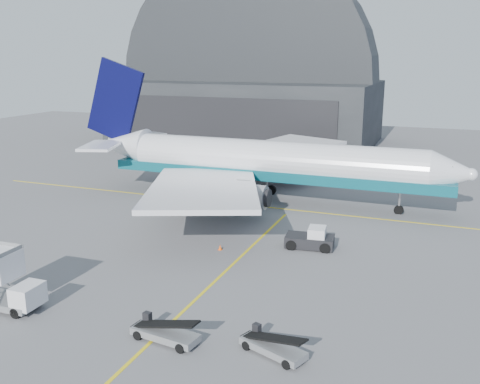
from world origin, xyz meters
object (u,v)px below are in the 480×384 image
at_px(belt_loader_a, 165,332).
at_px(belt_loader_b, 272,346).
at_px(airliner, 259,162).
at_px(pushback_tug, 311,240).

bearing_deg(belt_loader_a, belt_loader_b, 15.23).
height_order(airliner, belt_loader_a, airliner).
distance_m(airliner, belt_loader_b, 34.63).
bearing_deg(belt_loader_a, pushback_tug, 84.58).
bearing_deg(belt_loader_a, airliner, 106.83).
distance_m(airliner, belt_loader_a, 33.79).
height_order(airliner, pushback_tug, airliner).
height_order(pushback_tug, belt_loader_a, pushback_tug).
bearing_deg(airliner, pushback_tug, -54.45).
relative_size(airliner, pushback_tug, 10.52).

